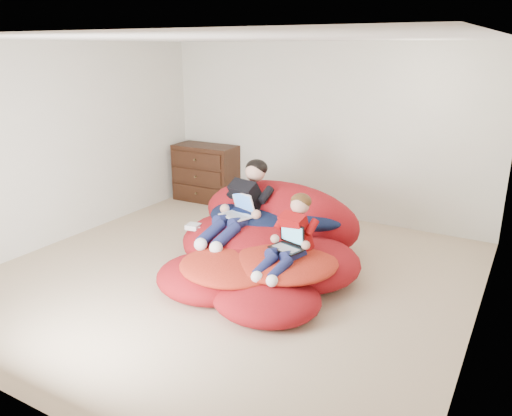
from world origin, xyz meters
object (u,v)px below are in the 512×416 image
at_px(dresser, 206,173).
at_px(younger_boy, 291,234).
at_px(beanbag_pile, 266,244).
at_px(laptop_black, 289,242).
at_px(older_boy, 243,201).
at_px(laptop_white, 239,209).

xyz_separation_m(dresser, younger_boy, (2.63, -2.23, 0.17)).
bearing_deg(beanbag_pile, laptop_black, -40.76).
distance_m(dresser, older_boy, 2.52).
height_order(beanbag_pile, older_boy, older_boy).
bearing_deg(laptop_white, laptop_black, -26.49).
bearing_deg(younger_boy, dresser, 139.79).
bearing_deg(younger_boy, laptop_white, 155.71).
bearing_deg(beanbag_pile, laptop_white, -178.00).
bearing_deg(laptop_white, younger_boy, -24.29).
relative_size(older_boy, laptop_black, 3.33).
distance_m(beanbag_pile, younger_boy, 0.73).
bearing_deg(laptop_black, younger_boy, 90.00).
bearing_deg(younger_boy, beanbag_pile, 141.94).
relative_size(dresser, beanbag_pile, 0.43).
xyz_separation_m(older_boy, younger_boy, (0.85, -0.47, -0.09)).
bearing_deg(older_boy, younger_boy, -28.83).
xyz_separation_m(dresser, beanbag_pile, (2.13, -1.83, -0.18)).
xyz_separation_m(older_boy, laptop_black, (0.85, -0.51, -0.16)).
relative_size(dresser, laptop_black, 2.80).
bearing_deg(older_boy, dresser, 135.40).
height_order(younger_boy, laptop_black, younger_boy).
xyz_separation_m(beanbag_pile, younger_boy, (0.51, -0.40, 0.35)).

